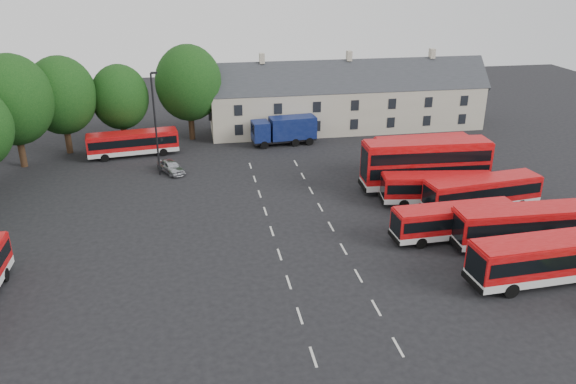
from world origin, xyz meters
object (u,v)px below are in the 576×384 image
(box_truck, at_px, (285,129))
(silver_car, at_px, (171,167))
(lamppost, at_px, (155,122))
(bus_row_a, at_px, (553,256))
(bus_dd_south, at_px, (426,162))

(box_truck, height_order, silver_car, box_truck)
(box_truck, relative_size, lamppost, 0.73)
(bus_row_a, xyz_separation_m, bus_dd_south, (-2.02, 17.33, 0.82))
(bus_dd_south, bearing_deg, silver_car, 162.37)
(lamppost, bearing_deg, bus_row_a, -43.47)
(bus_dd_south, bearing_deg, bus_row_a, -80.74)
(lamppost, bearing_deg, bus_dd_south, -18.66)
(silver_car, xyz_separation_m, lamppost, (-1.11, -0.37, 4.98))
(bus_row_a, distance_m, box_truck, 36.13)
(bus_dd_south, xyz_separation_m, lamppost, (-25.25, 8.53, 2.85))
(bus_row_a, height_order, bus_dd_south, bus_dd_south)
(box_truck, height_order, lamppost, lamppost)
(silver_car, bearing_deg, box_truck, 1.24)
(bus_row_a, relative_size, bus_dd_south, 0.98)
(lamppost, bearing_deg, box_truck, 28.74)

